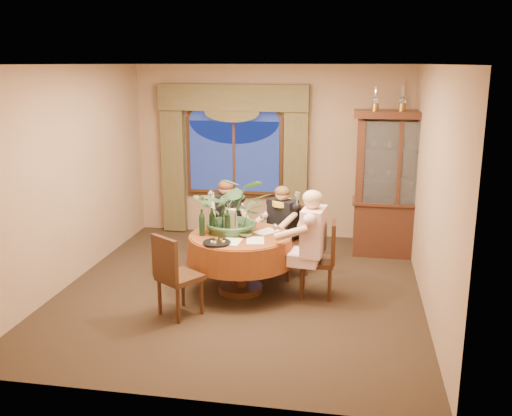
% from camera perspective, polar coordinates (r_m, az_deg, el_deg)
% --- Properties ---
extents(floor, '(5.00, 5.00, 0.00)m').
position_cam_1_polar(floor, '(7.38, -1.50, -8.12)').
color(floor, black).
rests_on(floor, ground).
extents(wall_back, '(4.50, 0.00, 4.50)m').
position_cam_1_polar(wall_back, '(9.39, 1.48, 5.63)').
color(wall_back, '#967152').
rests_on(wall_back, ground).
extents(wall_right, '(0.00, 5.00, 5.00)m').
position_cam_1_polar(wall_right, '(6.89, 17.10, 1.81)').
color(wall_right, '#967152').
rests_on(wall_right, ground).
extents(ceiling, '(5.00, 5.00, 0.00)m').
position_cam_1_polar(ceiling, '(6.82, -1.66, 14.17)').
color(ceiling, white).
rests_on(ceiling, wall_back).
extents(window, '(1.62, 0.10, 1.32)m').
position_cam_1_polar(window, '(9.45, -2.20, 5.06)').
color(window, navy).
rests_on(window, wall_back).
extents(arched_transom, '(1.60, 0.06, 0.44)m').
position_cam_1_polar(arched_transom, '(9.36, -2.25, 9.78)').
color(arched_transom, navy).
rests_on(arched_transom, wall_back).
extents(drapery_left, '(0.38, 0.14, 2.32)m').
position_cam_1_polar(drapery_left, '(9.69, -8.24, 4.44)').
color(drapery_left, '#473D20').
rests_on(drapery_left, floor).
extents(drapery_right, '(0.38, 0.14, 2.32)m').
position_cam_1_polar(drapery_right, '(9.26, 4.00, 4.09)').
color(drapery_right, '#473D20').
rests_on(drapery_right, floor).
extents(swag_valance, '(2.45, 0.16, 0.42)m').
position_cam_1_polar(swag_valance, '(9.26, -2.37, 10.98)').
color(swag_valance, '#473D20').
rests_on(swag_valance, wall_back).
extents(dining_table, '(1.48, 1.48, 0.75)m').
position_cam_1_polar(dining_table, '(7.19, -1.58, -5.54)').
color(dining_table, maroon).
rests_on(dining_table, floor).
extents(china_cabinet, '(1.34, 0.53, 2.16)m').
position_cam_1_polar(china_cabinet, '(8.64, 13.93, 2.27)').
color(china_cabinet, '#321810').
rests_on(china_cabinet, floor).
extents(oil_lamp_left, '(0.11, 0.11, 0.34)m').
position_cam_1_polar(oil_lamp_left, '(8.45, 11.87, 10.69)').
color(oil_lamp_left, '#A5722D').
rests_on(oil_lamp_left, china_cabinet).
extents(oil_lamp_center, '(0.11, 0.11, 0.34)m').
position_cam_1_polar(oil_lamp_center, '(8.47, 14.44, 10.55)').
color(oil_lamp_center, '#A5722D').
rests_on(oil_lamp_center, china_cabinet).
extents(oil_lamp_right, '(0.11, 0.11, 0.34)m').
position_cam_1_polar(oil_lamp_right, '(8.51, 16.99, 10.40)').
color(oil_lamp_right, '#A5722D').
rests_on(oil_lamp_right, china_cabinet).
extents(chair_right, '(0.43, 0.43, 0.96)m').
position_cam_1_polar(chair_right, '(7.06, 6.07, -5.09)').
color(chair_right, black).
rests_on(chair_right, floor).
extents(chair_back_right, '(0.59, 0.59, 0.96)m').
position_cam_1_polar(chair_back_right, '(7.70, 3.26, -3.37)').
color(chair_back_right, black).
rests_on(chair_back_right, floor).
extents(chair_back, '(0.54, 0.54, 0.96)m').
position_cam_1_polar(chair_back, '(8.02, -2.56, -2.63)').
color(chair_back, black).
rests_on(chair_back, floor).
extents(chair_front_left, '(0.58, 0.58, 0.96)m').
position_cam_1_polar(chair_front_left, '(6.57, -7.63, -6.64)').
color(chair_front_left, black).
rests_on(chair_front_left, floor).
extents(person_pink, '(0.51, 0.55, 1.38)m').
position_cam_1_polar(person_pink, '(6.87, 5.73, -3.82)').
color(person_pink, beige).
rests_on(person_pink, floor).
extents(person_back, '(0.58, 0.56, 1.26)m').
position_cam_1_polar(person_back, '(7.99, -3.02, -1.59)').
color(person_back, black).
rests_on(person_back, floor).
extents(person_scarf, '(0.58, 0.56, 1.23)m').
position_cam_1_polar(person_scarf, '(7.78, 2.68, -2.16)').
color(person_scarf, black).
rests_on(person_scarf, floor).
extents(stoneware_vase, '(0.16, 0.16, 0.29)m').
position_cam_1_polar(stoneware_vase, '(7.16, -2.41, -1.26)').
color(stoneware_vase, tan).
rests_on(stoneware_vase, dining_table).
extents(centerpiece_plant, '(0.97, 1.08, 0.84)m').
position_cam_1_polar(centerpiece_plant, '(7.08, -2.15, 2.53)').
color(centerpiece_plant, '#385D36').
rests_on(centerpiece_plant, dining_table).
extents(olive_bowl, '(0.17, 0.17, 0.05)m').
position_cam_1_polar(olive_bowl, '(6.99, -1.06, -2.67)').
color(olive_bowl, '#505F33').
rests_on(olive_bowl, dining_table).
extents(cheese_platter, '(0.33, 0.33, 0.02)m').
position_cam_1_polar(cheese_platter, '(6.73, -3.93, -3.49)').
color(cheese_platter, black).
rests_on(cheese_platter, dining_table).
extents(wine_bottle_0, '(0.07, 0.07, 0.33)m').
position_cam_1_polar(wine_bottle_0, '(7.09, -3.00, -1.26)').
color(wine_bottle_0, tan).
rests_on(wine_bottle_0, dining_table).
extents(wine_bottle_1, '(0.07, 0.07, 0.33)m').
position_cam_1_polar(wine_bottle_1, '(6.99, -2.87, -1.49)').
color(wine_bottle_1, black).
rests_on(wine_bottle_1, dining_table).
extents(wine_bottle_2, '(0.07, 0.07, 0.33)m').
position_cam_1_polar(wine_bottle_2, '(7.24, -3.19, -0.94)').
color(wine_bottle_2, black).
rests_on(wine_bottle_2, dining_table).
extents(wine_bottle_3, '(0.07, 0.07, 0.33)m').
position_cam_1_polar(wine_bottle_3, '(7.02, -5.43, -1.46)').
color(wine_bottle_3, black).
rests_on(wine_bottle_3, dining_table).
extents(wine_bottle_4, '(0.07, 0.07, 0.33)m').
position_cam_1_polar(wine_bottle_4, '(7.07, -4.43, -1.33)').
color(wine_bottle_4, black).
rests_on(wine_bottle_4, dining_table).
extents(tasting_paper_0, '(0.26, 0.33, 0.00)m').
position_cam_1_polar(tasting_paper_0, '(6.83, -0.08, -3.26)').
color(tasting_paper_0, white).
rests_on(tasting_paper_0, dining_table).
extents(tasting_paper_1, '(0.35, 0.37, 0.00)m').
position_cam_1_polar(tasting_paper_1, '(7.19, 1.04, -2.36)').
color(tasting_paper_1, white).
rests_on(tasting_paper_1, dining_table).
extents(tasting_paper_2, '(0.22, 0.31, 0.00)m').
position_cam_1_polar(tasting_paper_2, '(6.79, -2.45, -3.37)').
color(tasting_paper_2, white).
rests_on(tasting_paper_2, dining_table).
extents(wine_glass_person_pink, '(0.07, 0.07, 0.18)m').
position_cam_1_polar(wine_glass_person_pink, '(6.92, 1.91, -2.28)').
color(wine_glass_person_pink, silver).
rests_on(wine_glass_person_pink, dining_table).
extents(wine_glass_person_back, '(0.07, 0.07, 0.18)m').
position_cam_1_polar(wine_glass_person_back, '(7.47, -2.33, -1.04)').
color(wine_glass_person_back, silver).
rests_on(wine_glass_person_back, dining_table).
extents(wine_glass_person_scarf, '(0.07, 0.07, 0.18)m').
position_cam_1_polar(wine_glass_person_scarf, '(7.38, 0.66, -1.22)').
color(wine_glass_person_scarf, silver).
rests_on(wine_glass_person_scarf, dining_table).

